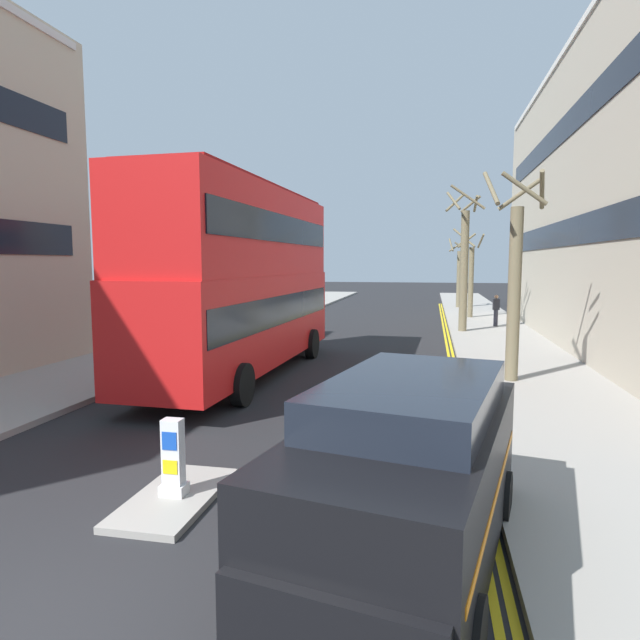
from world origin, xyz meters
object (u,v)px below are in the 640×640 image
object	(u,v)px
keep_left_bollard	(173,460)
pedestrian_far	(496,310)
double_decker_bus_away	(243,275)
taxi_minivan	(406,475)

from	to	relation	value
keep_left_bollard	pedestrian_far	world-z (taller)	pedestrian_far
keep_left_bollard	pedestrian_far	distance (m)	23.12
double_decker_bus_away	keep_left_bollard	bearing A→B (deg)	-77.08
double_decker_bus_away	pedestrian_far	size ratio (longest dim) A/B	6.72
pedestrian_far	keep_left_bollard	bearing A→B (deg)	-107.24
keep_left_bollard	pedestrian_far	size ratio (longest dim) A/B	0.69
keep_left_bollard	taxi_minivan	world-z (taller)	taxi_minivan
keep_left_bollard	double_decker_bus_away	world-z (taller)	double_decker_bus_away
double_decker_bus_away	taxi_minivan	world-z (taller)	double_decker_bus_away
taxi_minivan	pedestrian_far	xyz separation A→B (m)	(3.53, 23.11, -0.08)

